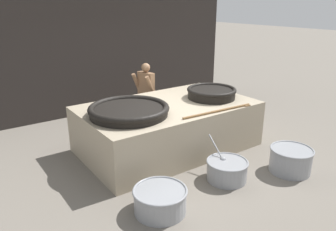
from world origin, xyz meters
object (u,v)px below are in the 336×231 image
at_px(cook, 146,92).
at_px(prep_bowl_extra, 160,199).
at_px(giant_wok_far, 211,93).
at_px(prep_bowl_vegetables, 227,169).
at_px(giant_wok_near, 129,110).
at_px(prep_bowl_meat, 291,159).

xyz_separation_m(cook, prep_bowl_extra, (-1.70, -3.10, -0.60)).
distance_m(giant_wok_far, prep_bowl_vegetables, 1.90).
distance_m(giant_wok_near, prep_bowl_vegetables, 1.94).
distance_m(cook, prep_bowl_meat, 3.57).
xyz_separation_m(giant_wok_far, cook, (-0.60, 1.58, -0.23)).
distance_m(giant_wok_far, prep_bowl_meat, 2.03).
height_order(giant_wok_far, prep_bowl_meat, giant_wok_far).
distance_m(cook, prep_bowl_vegetables, 3.09).
relative_size(prep_bowl_meat, prep_bowl_extra, 0.95).
bearing_deg(giant_wok_far, giant_wok_near, 178.98).
bearing_deg(prep_bowl_extra, giant_wok_near, 75.50).
relative_size(cook, prep_bowl_vegetables, 1.64).
bearing_deg(cook, prep_bowl_extra, 47.61).
bearing_deg(prep_bowl_meat, giant_wok_near, 137.51).
xyz_separation_m(giant_wok_near, prep_bowl_extra, (-0.40, -1.55, -0.81)).
xyz_separation_m(prep_bowl_vegetables, prep_bowl_meat, (1.09, -0.43, 0.05)).
bearing_deg(prep_bowl_vegetables, giant_wok_near, 123.66).
bearing_deg(cook, giant_wok_far, 97.23).
bearing_deg(cook, prep_bowl_vegetables, 70.26).
distance_m(giant_wok_near, cook, 2.03).
relative_size(giant_wok_far, prep_bowl_extra, 1.31).
bearing_deg(giant_wok_far, cook, 110.84).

